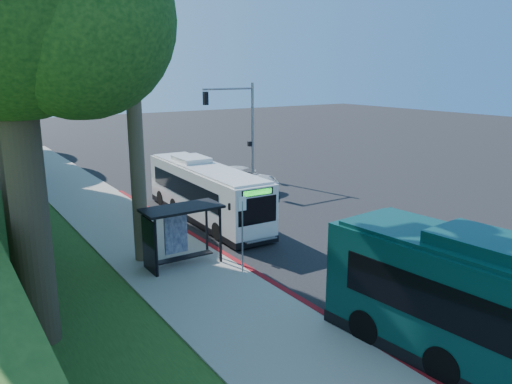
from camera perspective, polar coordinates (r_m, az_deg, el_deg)
ground at (r=26.75m, az=2.64°, el=-3.36°), size 140.00×140.00×0.00m
sidewalk at (r=23.41m, az=-12.06°, el=-6.04°), size 4.50×70.00×0.12m
red_curb at (r=20.97m, az=-2.05°, el=-8.10°), size 0.25×30.00×0.13m
bus_shelter at (r=20.36m, az=-9.22°, el=-3.75°), size 3.20×1.51×2.55m
stop_sign_pole at (r=19.29m, az=-1.57°, el=-3.70°), size 0.35×0.06×3.17m
traffic_signal_pole at (r=36.15m, az=-1.78°, el=8.29°), size 4.10×0.30×7.00m
white_bus at (r=26.92m, az=-5.85°, el=0.12°), size 2.65×10.73×3.18m
pickup at (r=33.53m, az=-1.68°, el=1.52°), size 4.07×5.98×1.52m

